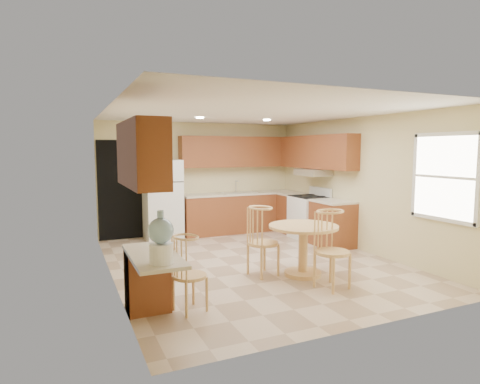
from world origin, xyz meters
name	(u,v)px	position (x,y,z in m)	size (l,w,h in m)	color
floor	(252,262)	(0.00, 0.00, 0.00)	(5.50, 5.50, 0.00)	#C4AA8E
ceiling	(252,112)	(0.00, 0.00, 2.50)	(4.50, 5.50, 0.02)	white
wall_back	(200,178)	(0.00, 2.75, 1.25)	(4.50, 0.02, 2.50)	beige
wall_front	(367,212)	(0.00, -2.75, 1.25)	(4.50, 0.02, 2.50)	beige
wall_left	(110,195)	(-2.25, 0.00, 1.25)	(0.02, 5.50, 2.50)	beige
wall_right	(360,184)	(2.25, 0.00, 1.25)	(0.02, 5.50, 2.50)	beige
doorway	(121,190)	(-1.75, 2.73, 1.05)	(0.90, 0.02, 2.10)	black
base_cab_back	(240,213)	(0.88, 2.45, 0.43)	(2.75, 0.60, 0.87)	brown
counter_back	(240,194)	(0.88, 2.45, 0.89)	(2.75, 0.63, 0.04)	beige
base_cab_right_a	(294,214)	(1.95, 1.85, 0.43)	(0.60, 0.59, 0.87)	brown
counter_right_a	(294,194)	(1.95, 1.85, 0.89)	(0.63, 0.59, 0.04)	beige
base_cab_right_b	(332,224)	(1.95, 0.40, 0.43)	(0.60, 0.80, 0.87)	brown
counter_right_b	(333,201)	(1.95, 0.40, 0.89)	(0.63, 0.80, 0.04)	beige
upper_cab_back	(238,152)	(0.88, 2.58, 1.85)	(2.75, 0.33, 0.70)	brown
upper_cab_right	(316,152)	(2.08, 1.21, 1.85)	(0.33, 2.42, 0.70)	brown
upper_cab_left	(141,154)	(-2.08, -1.60, 1.85)	(0.33, 1.40, 0.70)	brown
sink	(239,193)	(0.85, 2.45, 0.91)	(0.78, 0.44, 0.01)	silver
range_hood	(313,172)	(2.00, 1.18, 1.42)	(0.50, 0.76, 0.14)	silver
desk_pedestal	(147,280)	(-2.00, -1.32, 0.36)	(0.48, 0.42, 0.72)	brown
desk_top	(153,256)	(-2.00, -1.70, 0.75)	(0.50, 1.20, 0.04)	beige
window	(445,177)	(2.23, -1.85, 1.50)	(0.06, 1.12, 1.30)	white
can_light_a	(200,118)	(-0.50, 1.20, 2.48)	(0.14, 0.14, 0.02)	white
can_light_b	(267,120)	(0.90, 1.20, 2.48)	(0.14, 0.14, 0.02)	white
refrigerator	(163,200)	(-0.95, 2.40, 0.84)	(0.74, 0.72, 1.69)	white
stove	(309,217)	(1.92, 1.18, 0.47)	(0.65, 0.76, 1.09)	white
dining_table	(303,243)	(0.41, -0.93, 0.50)	(1.04, 1.04, 0.77)	#E2B471
chair_table_a	(266,235)	(-0.14, -0.78, 0.63)	(0.46, 0.59, 1.04)	#E2B471
chair_table_b	(337,244)	(0.46, -1.69, 0.65)	(0.47, 0.49, 1.06)	#E2B471
chair_desk	(192,268)	(-1.55, -1.64, 0.55)	(0.40, 0.51, 0.89)	#E2B471
water_crock	(161,240)	(-2.00, -2.09, 1.01)	(0.26, 0.26, 0.53)	white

